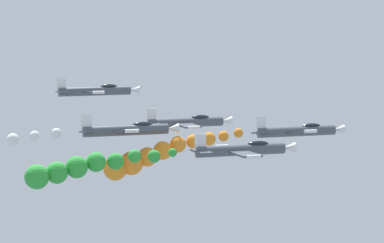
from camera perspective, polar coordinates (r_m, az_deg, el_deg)
The scene contains 7 objects.
airplane_lead at distance 100.41m, azimuth 6.67°, elevation -0.60°, with size 9.49×10.35×2.81m.
smoke_trail_lead at distance 94.54m, azimuth -2.68°, elevation -2.22°, with size 3.03×15.60×4.70m.
airplane_left_inner at distance 106.00m, azimuth -0.31°, elevation -0.04°, with size 9.57×10.35×2.33m.
airplane_right_inner at distance 88.45m, azimuth 3.18°, elevation -1.78°, with size 9.57×10.35×2.34m.
smoke_trail_right_inner at distance 83.66m, azimuth -7.23°, elevation -2.93°, with size 3.18×14.60×2.95m.
airplane_left_outer at distance 94.71m, azimuth -4.07°, elevation -0.53°, with size 9.51×10.35×2.73m.
airplane_right_outer at distance 113.40m, azimuth -6.04°, elevation 1.92°, with size 9.55×10.35×2.46m.
Camera 1 is at (95.50, -28.65, 130.86)m, focal length 84.96 mm.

